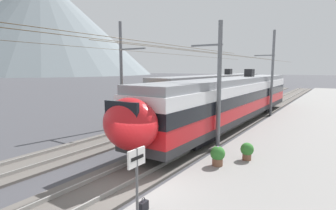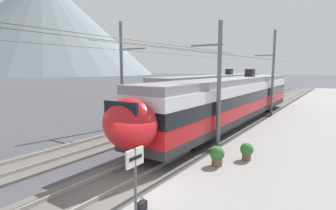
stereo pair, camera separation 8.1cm
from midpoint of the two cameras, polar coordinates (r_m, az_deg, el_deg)
name	(u,v)px [view 2 (the right image)]	position (r m, az deg, el deg)	size (l,w,h in m)	color
ground_plane	(136,192)	(10.64, -6.68, -17.96)	(400.00, 400.00, 0.00)	#424247
track_near	(112,183)	(11.38, -11.60, -15.91)	(120.00, 3.00, 0.28)	#5B5651
track_far	(43,160)	(15.00, -24.97, -10.58)	(120.00, 3.00, 0.28)	#5B5651
train_near_platform	(233,98)	(22.14, 13.71, 1.39)	(26.21, 2.95, 4.27)	#2D2D30
train_far_track	(215,90)	(30.88, 10.06, 3.25)	(25.43, 2.92, 4.27)	#2D2D30
catenary_mast_mid	(217,83)	(15.24, 10.54, 4.60)	(41.10, 1.92, 7.19)	slate
catenary_mast_east	(272,72)	(27.55, 21.29, 6.47)	(41.10, 1.92, 8.17)	slate
catenary_mast_far_side	(123,73)	(21.07, -9.42, 6.68)	(41.10, 2.51, 8.12)	slate
platform_sign	(135,168)	(7.70, -6.72, -13.19)	(0.70, 0.08, 2.10)	#59595B
handbag_near_sign	(142,206)	(8.72, -5.28, -20.57)	(0.32, 0.18, 0.43)	black
potted_plant_platform_edge	(217,155)	(12.27, 10.59, -10.36)	(0.65, 0.65, 0.88)	brown
potted_plant_by_shelter	(247,150)	(13.32, 16.56, -9.20)	(0.62, 0.62, 0.83)	brown
mountain_right_ridge	(44,25)	(231.38, -24.80, 15.18)	(162.68, 162.68, 74.22)	slate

